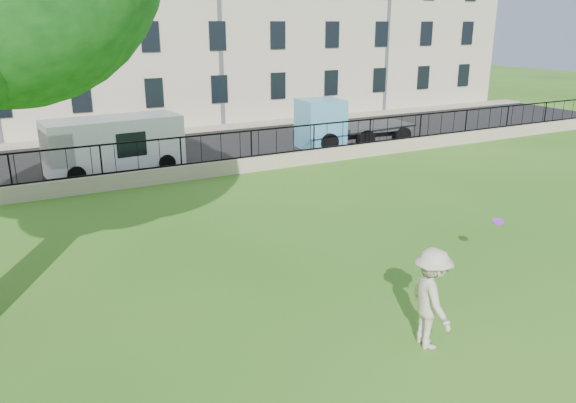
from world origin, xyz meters
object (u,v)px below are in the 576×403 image
frisbee (498,222)px  white_van (114,145)px  blue_truck (353,121)px  man (431,298)px

frisbee → white_van: 15.72m
frisbee → blue_truck: bearing=68.3°
frisbee → man: bearing=-154.6°
white_van → blue_truck: size_ratio=0.94×
white_van → frisbee: bearing=-72.2°
frisbee → blue_truck: size_ratio=0.05×
frisbee → white_van: (-6.00, 14.52, -0.24)m
blue_truck → white_van: bearing=-176.4°
man → white_van: size_ratio=0.37×
man → white_van: (-2.40, 16.23, 0.13)m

